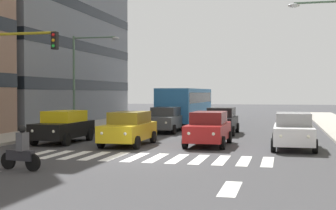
# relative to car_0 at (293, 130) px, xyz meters

# --- Properties ---
(ground_plane) EXTENTS (180.00, 180.00, 0.00)m
(ground_plane) POSITION_rel_car_0_xyz_m (6.00, 4.57, -0.89)
(ground_plane) COLOR #38383A
(crosswalk_markings) EXTENTS (10.35, 2.80, 0.01)m
(crosswalk_markings) POSITION_rel_car_0_xyz_m (6.00, 4.57, -0.88)
(crosswalk_markings) COLOR silver
(crosswalk_markings) RESTS_ON ground_plane
(lane_arrow_0) EXTENTS (0.50, 2.20, 0.01)m
(lane_arrow_0) POSITION_rel_car_0_xyz_m (1.90, 10.07, -0.88)
(lane_arrow_0) COLOR silver
(lane_arrow_0) RESTS_ON ground_plane
(car_0) EXTENTS (2.02, 4.44, 1.72)m
(car_0) POSITION_rel_car_0_xyz_m (0.00, 0.00, 0.00)
(car_0) COLOR silver
(car_0) RESTS_ON ground_plane
(car_1) EXTENTS (2.02, 4.44, 1.72)m
(car_1) POSITION_rel_car_0_xyz_m (4.16, -0.41, 0.00)
(car_1) COLOR maroon
(car_1) RESTS_ON ground_plane
(car_2) EXTENTS (2.02, 4.44, 1.72)m
(car_2) POSITION_rel_car_0_xyz_m (8.12, 0.46, 0.00)
(car_2) COLOR gold
(car_2) RESTS_ON ground_plane
(car_3) EXTENTS (2.02, 4.44, 1.72)m
(car_3) POSITION_rel_car_0_xyz_m (11.95, 0.06, 0.00)
(car_3) COLOR black
(car_3) RESTS_ON ground_plane
(car_row2_0) EXTENTS (2.02, 4.44, 1.72)m
(car_row2_0) POSITION_rel_car_0_xyz_m (4.39, -7.27, 0.00)
(car_row2_0) COLOR black
(car_row2_0) RESTS_ON ground_plane
(car_row2_1) EXTENTS (2.02, 4.44, 1.72)m
(car_row2_1) POSITION_rel_car_0_xyz_m (8.21, -7.65, 0.00)
(car_row2_1) COLOR #474C51
(car_row2_1) RESTS_ON ground_plane
(bus_behind_traffic) EXTENTS (2.78, 10.50, 3.00)m
(bus_behind_traffic) POSITION_rel_car_0_xyz_m (8.12, -14.03, 0.97)
(bus_behind_traffic) COLOR #286BAD
(bus_behind_traffic) RESTS_ON ground_plane
(motorcycle_with_rider) EXTENTS (1.69, 0.45, 1.57)m
(motorcycle_with_rider) POSITION_rel_car_0_xyz_m (9.29, 8.67, -0.24)
(motorcycle_with_rider) COLOR black
(motorcycle_with_rider) RESTS_ON ground_plane
(traffic_light_gantry) EXTENTS (3.90, 0.36, 5.50)m
(traffic_light_gantry) POSITION_rel_car_0_xyz_m (12.72, 4.52, 2.78)
(traffic_light_gantry) COLOR #AD991E
(traffic_light_gantry) RESTS_ON ground_plane
(street_lamp_right) EXTENTS (3.46, 0.28, 6.52)m
(street_lamp_right) POSITION_rel_car_0_xyz_m (14.18, -7.37, 3.35)
(street_lamp_right) COLOR #4C6B56
(street_lamp_right) RESTS_ON sidewalk_right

